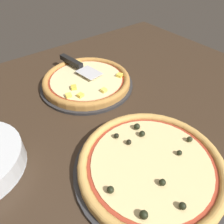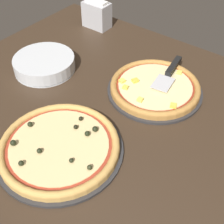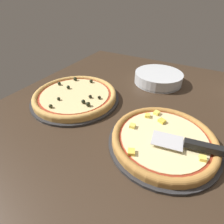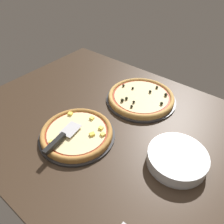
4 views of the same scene
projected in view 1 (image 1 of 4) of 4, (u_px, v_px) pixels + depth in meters
The scene contains 6 objects.
ground_plane at pixel (104, 116), 74.29cm from camera, with size 144.11×111.12×3.60cm, color #38281C.
pizza_pan_front at pixel (87, 84), 84.81cm from camera, with size 35.50×35.50×1.00cm, color #2D2D30.
pizza_front at pixel (87, 80), 83.55cm from camera, with size 33.37×33.37×3.15cm.
pizza_pan_back at pixel (150, 169), 55.94cm from camera, with size 39.23×39.23×1.00cm, color #2D2D30.
pizza_back at pixel (151, 164), 54.70cm from camera, with size 36.88×36.88×3.91cm.
serving_spatula at pixel (75, 63), 88.20cm from camera, with size 7.76×22.08×2.00cm.
Camera 1 is at (31.15, 45.23, 48.33)cm, focal length 35.00 mm.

